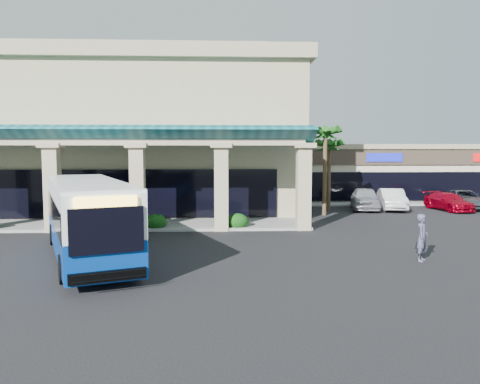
{
  "coord_description": "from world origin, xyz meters",
  "views": [
    {
      "loc": [
        1.35,
        -20.08,
        4.32
      ],
      "look_at": [
        2.47,
        4.1,
        2.2
      ],
      "focal_mm": 35.0,
      "sensor_mm": 36.0,
      "label": 1
    }
  ],
  "objects_px": {
    "car_white": "(392,199)",
    "car_red": "(448,202)",
    "pedestrian": "(422,238)",
    "car_gray": "(463,199)",
    "transit_bus": "(87,219)",
    "car_silver": "(365,199)"
  },
  "relations": [
    {
      "from": "car_white",
      "to": "car_red",
      "type": "xyz_separation_m",
      "value": [
        4.02,
        -0.54,
        -0.13
      ]
    },
    {
      "from": "pedestrian",
      "to": "car_gray",
      "type": "relative_size",
      "value": 0.37
    },
    {
      "from": "car_red",
      "to": "car_gray",
      "type": "bearing_deg",
      "value": 22.2
    },
    {
      "from": "transit_bus",
      "to": "car_silver",
      "type": "height_order",
      "value": "transit_bus"
    },
    {
      "from": "car_silver",
      "to": "car_white",
      "type": "bearing_deg",
      "value": 8.19
    },
    {
      "from": "car_white",
      "to": "car_gray",
      "type": "distance_m",
      "value": 5.68
    },
    {
      "from": "pedestrian",
      "to": "car_silver",
      "type": "relative_size",
      "value": 0.38
    },
    {
      "from": "car_white",
      "to": "car_red",
      "type": "distance_m",
      "value": 4.05
    },
    {
      "from": "car_white",
      "to": "car_gray",
      "type": "xyz_separation_m",
      "value": [
        5.66,
        0.44,
        -0.08
      ]
    },
    {
      "from": "pedestrian",
      "to": "car_red",
      "type": "bearing_deg",
      "value": 4.58
    },
    {
      "from": "car_silver",
      "to": "car_gray",
      "type": "xyz_separation_m",
      "value": [
        7.62,
        0.28,
        -0.13
      ]
    },
    {
      "from": "car_white",
      "to": "transit_bus",
      "type": "bearing_deg",
      "value": -129.56
    },
    {
      "from": "car_silver",
      "to": "car_red",
      "type": "bearing_deg",
      "value": 6.09
    },
    {
      "from": "car_gray",
      "to": "car_silver",
      "type": "bearing_deg",
      "value": -172.05
    },
    {
      "from": "transit_bus",
      "to": "car_red",
      "type": "distance_m",
      "value": 26.29
    },
    {
      "from": "transit_bus",
      "to": "pedestrian",
      "type": "distance_m",
      "value": 13.41
    },
    {
      "from": "car_silver",
      "to": "transit_bus",
      "type": "bearing_deg",
      "value": -124.75
    },
    {
      "from": "car_silver",
      "to": "pedestrian",
      "type": "bearing_deg",
      "value": -87.25
    },
    {
      "from": "car_gray",
      "to": "car_white",
      "type": "bearing_deg",
      "value": -169.75
    },
    {
      "from": "car_white",
      "to": "car_gray",
      "type": "height_order",
      "value": "car_white"
    },
    {
      "from": "car_silver",
      "to": "car_gray",
      "type": "relative_size",
      "value": 0.97
    },
    {
      "from": "car_red",
      "to": "car_white",
      "type": "bearing_deg",
      "value": 163.79
    }
  ]
}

